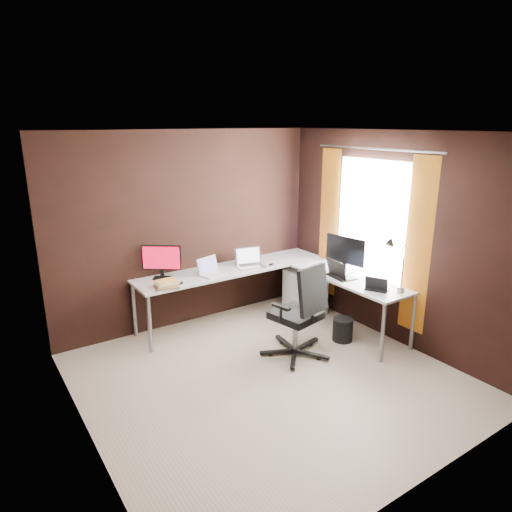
# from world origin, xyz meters

# --- Properties ---
(room) EXTENTS (3.60, 3.60, 2.50)m
(room) POSITION_xyz_m (0.34, 0.07, 1.28)
(room) COLOR beige
(room) RESTS_ON ground
(desk) EXTENTS (2.65, 2.25, 0.73)m
(desk) POSITION_xyz_m (0.84, 1.04, 0.68)
(desk) COLOR white
(desk) RESTS_ON ground
(drawer_pedestal) EXTENTS (0.42, 0.50, 0.60)m
(drawer_pedestal) POSITION_xyz_m (1.43, 1.15, 0.30)
(drawer_pedestal) COLOR white
(drawer_pedestal) RESTS_ON ground
(monitor_left) EXTENTS (0.40, 0.31, 0.42)m
(monitor_left) POSITION_xyz_m (-0.46, 1.63, 0.97)
(monitor_left) COLOR black
(monitor_left) RESTS_ON desk
(monitor_right) EXTENTS (0.18, 0.56, 0.47)m
(monitor_right) POSITION_xyz_m (1.58, 0.57, 1.00)
(monitor_right) COLOR black
(monitor_right) RESTS_ON desk
(laptop_white) EXTENTS (0.37, 0.31, 0.21)m
(laptop_white) POSITION_xyz_m (0.11, 1.44, 0.78)
(laptop_white) COLOR white
(laptop_white) RESTS_ON desk
(laptop_silver) EXTENTS (0.41, 0.34, 0.24)m
(laptop_silver) POSITION_xyz_m (0.70, 1.45, 0.78)
(laptop_silver) COLOR silver
(laptop_silver) RESTS_ON desk
(laptop_black_big) EXTENTS (0.29, 0.38, 0.23)m
(laptop_black_big) POSITION_xyz_m (1.38, 0.44, 0.78)
(laptop_black_big) COLOR black
(laptop_black_big) RESTS_ON desk
(laptop_black_small) EXTENTS (0.28, 0.31, 0.17)m
(laptop_black_small) POSITION_xyz_m (1.41, -0.13, 0.77)
(laptop_black_small) COLOR black
(laptop_black_small) RESTS_ON desk
(book_stack) EXTENTS (0.30, 0.25, 0.09)m
(book_stack) POSITION_xyz_m (-0.55, 1.30, 0.77)
(book_stack) COLOR #A8795A
(book_stack) RESTS_ON desk
(mouse_left) EXTENTS (0.10, 0.07, 0.04)m
(mouse_left) POSITION_xyz_m (-0.38, 1.30, 0.75)
(mouse_left) COLOR black
(mouse_left) RESTS_ON desk
(mouse_corner) EXTENTS (0.10, 0.07, 0.03)m
(mouse_corner) POSITION_xyz_m (0.95, 1.30, 0.75)
(mouse_corner) COLOR black
(mouse_corner) RESTS_ON desk
(desk_lamp) EXTENTS (0.19, 0.23, 0.62)m
(desk_lamp) POSITION_xyz_m (1.52, -0.26, 1.12)
(desk_lamp) COLOR slate
(desk_lamp) RESTS_ON desk
(office_chair) EXTENTS (0.62, 0.64, 1.11)m
(office_chair) POSITION_xyz_m (0.57, 0.23, 0.32)
(office_chair) COLOR black
(office_chair) RESTS_ON ground
(wastebasket) EXTENTS (0.28, 0.28, 0.28)m
(wastebasket) POSITION_xyz_m (1.26, 0.21, 0.14)
(wastebasket) COLOR black
(wastebasket) RESTS_ON ground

